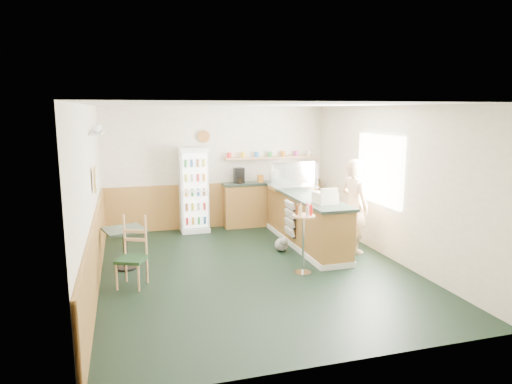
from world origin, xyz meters
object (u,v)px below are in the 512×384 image
object	(u,v)px
cash_register	(325,198)
condiment_stand	(304,230)
drinks_fridge	(194,190)
shopkeeper	(354,206)
cafe_table	(125,241)
cafe_chair	(131,249)
display_case	(293,176)

from	to	relation	value
cash_register	condiment_stand	size ratio (longest dim) A/B	0.32
drinks_fridge	cash_register	distance (m)	3.20
cash_register	condiment_stand	world-z (taller)	cash_register
shopkeeper	cafe_table	bearing A→B (deg)	72.65
cash_register	cafe_table	bearing A→B (deg)	169.22
condiment_stand	cafe_chair	xyz separation A→B (m)	(-2.68, 0.27, -0.18)
display_case	cash_register	size ratio (longest dim) A/B	2.61
cash_register	cafe_chair	distance (m)	3.37
cash_register	cafe_table	distance (m)	3.48
cash_register	cafe_table	world-z (taller)	cash_register
display_case	condiment_stand	distance (m)	2.34
condiment_stand	cafe_chair	bearing A→B (deg)	174.22
condiment_stand	cafe_table	xyz separation A→B (m)	(-2.76, 1.03, -0.25)
drinks_fridge	condiment_stand	world-z (taller)	drinks_fridge
display_case	condiment_stand	bearing A→B (deg)	-106.26
drinks_fridge	condiment_stand	size ratio (longest dim) A/B	1.62
shopkeeper	cafe_chair	distance (m)	4.06
display_case	cafe_chair	world-z (taller)	display_case
shopkeeper	cafe_chair	bearing A→B (deg)	83.37
condiment_stand	cafe_chair	world-z (taller)	condiment_stand
condiment_stand	cafe_chair	size ratio (longest dim) A/B	1.06
shopkeeper	cafe_table	xyz separation A→B (m)	(-4.10, 0.21, -0.39)
drinks_fridge	display_case	world-z (taller)	drinks_fridge
cash_register	condiment_stand	bearing A→B (deg)	-140.55
drinks_fridge	display_case	xyz separation A→B (m)	(1.93, -0.95, 0.36)
condiment_stand	cash_register	bearing A→B (deg)	42.91
drinks_fridge	display_case	bearing A→B (deg)	-26.21
drinks_fridge	shopkeeper	world-z (taller)	drinks_fridge
shopkeeper	display_case	bearing A→B (deg)	12.70
cafe_table	condiment_stand	bearing A→B (deg)	-20.44
shopkeeper	cafe_chair	world-z (taller)	shopkeeper
cafe_table	drinks_fridge	bearing A→B (deg)	55.08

